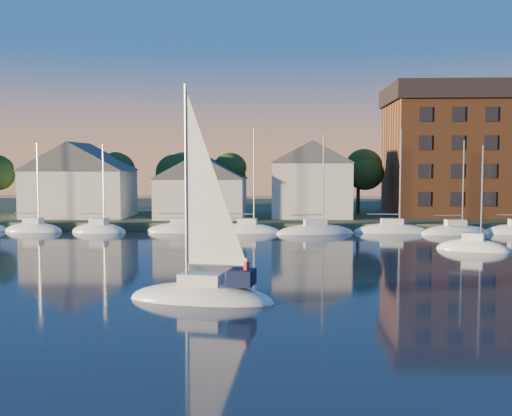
# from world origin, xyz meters

# --- Properties ---
(ground) EXTENTS (260.00, 260.00, 0.00)m
(ground) POSITION_xyz_m (0.00, 0.00, 0.00)
(ground) COLOR black
(ground) RESTS_ON ground
(shoreline_land) EXTENTS (160.00, 50.00, 2.00)m
(shoreline_land) POSITION_xyz_m (0.00, 75.00, 0.00)
(shoreline_land) COLOR #333E24
(shoreline_land) RESTS_ON ground
(wooden_dock) EXTENTS (120.00, 3.00, 1.00)m
(wooden_dock) POSITION_xyz_m (0.00, 52.00, 0.00)
(wooden_dock) COLOR brown
(wooden_dock) RESTS_ON ground
(clubhouse_west) EXTENTS (13.65, 9.45, 9.64)m
(clubhouse_west) POSITION_xyz_m (-22.00, 58.00, 5.93)
(clubhouse_west) COLOR beige
(clubhouse_west) RESTS_ON shoreline_land
(clubhouse_centre) EXTENTS (11.55, 8.40, 8.08)m
(clubhouse_centre) POSITION_xyz_m (-6.00, 57.00, 5.13)
(clubhouse_centre) COLOR beige
(clubhouse_centre) RESTS_ON shoreline_land
(clubhouse_east) EXTENTS (10.50, 8.40, 9.80)m
(clubhouse_east) POSITION_xyz_m (8.00, 59.00, 6.00)
(clubhouse_east) COLOR beige
(clubhouse_east) RESTS_ON shoreline_land
(condo_block) EXTENTS (31.00, 17.00, 17.40)m
(condo_block) POSITION_xyz_m (34.00, 64.95, 9.79)
(condo_block) COLOR brown
(condo_block) RESTS_ON shoreline_land
(tree_line) EXTENTS (93.40, 5.40, 8.90)m
(tree_line) POSITION_xyz_m (2.00, 63.00, 7.18)
(tree_line) COLOR #39291A
(tree_line) RESTS_ON shoreline_land
(moored_fleet) EXTENTS (87.50, 2.40, 12.05)m
(moored_fleet) POSITION_xyz_m (0.00, 49.00, 0.10)
(moored_fleet) COLOR white
(moored_fleet) RESTS_ON ground
(hero_sailboat) EXTENTS (9.10, 4.25, 13.72)m
(hero_sailboat) POSITION_xyz_m (0.04, 13.02, 0.58)
(hero_sailboat) COLOR white
(hero_sailboat) RESTS_ON ground
(drifting_sailboat_right) EXTENTS (6.96, 4.72, 10.70)m
(drifting_sailboat_right) POSITION_xyz_m (21.97, 35.39, 0.10)
(drifting_sailboat_right) COLOR white
(drifting_sailboat_right) RESTS_ON ground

